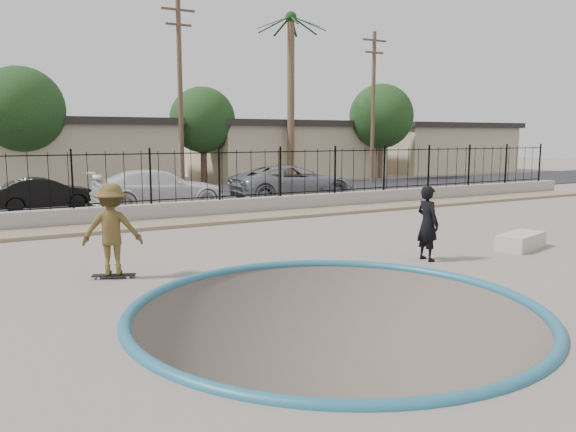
{
  "coord_description": "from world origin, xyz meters",
  "views": [
    {
      "loc": [
        -5.1,
        -8.57,
        2.91
      ],
      "look_at": [
        0.74,
        2.0,
        1.17
      ],
      "focal_mm": 35.0,
      "sensor_mm": 36.0,
      "label": 1
    }
  ],
  "objects_px": {
    "skater": "(112,234)",
    "videographer": "(428,223)",
    "car_c": "(159,189)",
    "car_b": "(45,194)",
    "skateboard": "(114,275)",
    "car_d": "(293,182)",
    "concrete_ledge": "(521,241)"
  },
  "relations": [
    {
      "from": "skater",
      "to": "videographer",
      "type": "bearing_deg",
      "value": -175.44
    },
    {
      "from": "skater",
      "to": "car_c",
      "type": "bearing_deg",
      "value": -91.2
    },
    {
      "from": "videographer",
      "to": "car_b",
      "type": "bearing_deg",
      "value": 27.15
    },
    {
      "from": "skateboard",
      "to": "car_b",
      "type": "height_order",
      "value": "car_b"
    },
    {
      "from": "skateboard",
      "to": "car_d",
      "type": "xyz_separation_m",
      "value": [
        10.11,
        10.4,
        0.76
      ]
    },
    {
      "from": "skateboard",
      "to": "car_c",
      "type": "distance_m",
      "value": 11.16
    },
    {
      "from": "videographer",
      "to": "car_b",
      "type": "relative_size",
      "value": 0.46
    },
    {
      "from": "car_b",
      "to": "skateboard",
      "type": "bearing_deg",
      "value": 175.76
    },
    {
      "from": "skateboard",
      "to": "car_d",
      "type": "relative_size",
      "value": 0.16
    },
    {
      "from": "skater",
      "to": "car_b",
      "type": "relative_size",
      "value": 0.49
    },
    {
      "from": "skateboard",
      "to": "videographer",
      "type": "xyz_separation_m",
      "value": [
        6.8,
        -1.84,
        0.82
      ]
    },
    {
      "from": "car_b",
      "to": "car_c",
      "type": "height_order",
      "value": "car_c"
    },
    {
      "from": "videographer",
      "to": "concrete_ledge",
      "type": "height_order",
      "value": "videographer"
    },
    {
      "from": "videographer",
      "to": "skater",
      "type": "bearing_deg",
      "value": 75.53
    },
    {
      "from": "concrete_ledge",
      "to": "car_d",
      "type": "distance_m",
      "value": 12.41
    },
    {
      "from": "car_d",
      "to": "skater",
      "type": "bearing_deg",
      "value": 137.34
    },
    {
      "from": "videographer",
      "to": "car_d",
      "type": "relative_size",
      "value": 0.31
    },
    {
      "from": "skateboard",
      "to": "videographer",
      "type": "height_order",
      "value": "videographer"
    },
    {
      "from": "skater",
      "to": "concrete_ledge",
      "type": "height_order",
      "value": "skater"
    },
    {
      "from": "skateboard",
      "to": "concrete_ledge",
      "type": "relative_size",
      "value": 0.55
    },
    {
      "from": "concrete_ledge",
      "to": "car_c",
      "type": "height_order",
      "value": "car_c"
    },
    {
      "from": "videographer",
      "to": "car_c",
      "type": "bearing_deg",
      "value": 13.68
    },
    {
      "from": "videographer",
      "to": "car_d",
      "type": "bearing_deg",
      "value": -14.43
    },
    {
      "from": "skateboard",
      "to": "concrete_ledge",
      "type": "height_order",
      "value": "concrete_ledge"
    },
    {
      "from": "skater",
      "to": "videographer",
      "type": "distance_m",
      "value": 7.05
    },
    {
      "from": "videographer",
      "to": "concrete_ledge",
      "type": "distance_m",
      "value": 3.17
    },
    {
      "from": "skateboard",
      "to": "videographer",
      "type": "distance_m",
      "value": 7.09
    },
    {
      "from": "skater",
      "to": "car_c",
      "type": "height_order",
      "value": "skater"
    },
    {
      "from": "concrete_ledge",
      "to": "car_d",
      "type": "relative_size",
      "value": 0.28
    },
    {
      "from": "videographer",
      "to": "car_c",
      "type": "relative_size",
      "value": 0.33
    },
    {
      "from": "skateboard",
      "to": "skater",
      "type": "bearing_deg",
      "value": 0.0
    },
    {
      "from": "skater",
      "to": "skateboard",
      "type": "distance_m",
      "value": 0.87
    }
  ]
}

